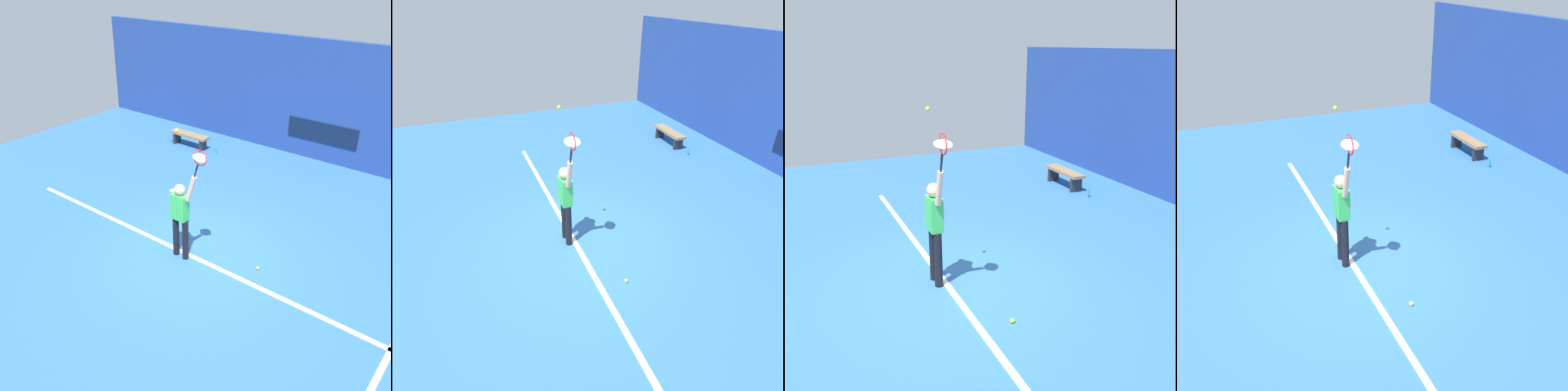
{
  "view_description": "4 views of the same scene",
  "coord_description": "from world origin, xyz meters",
  "views": [
    {
      "loc": [
        4.84,
        -6.15,
        5.58
      ],
      "look_at": [
        0.01,
        -0.02,
        1.38
      ],
      "focal_mm": 40.74,
      "sensor_mm": 36.0,
      "label": 1
    },
    {
      "loc": [
        5.13,
        -1.94,
        4.45
      ],
      "look_at": [
        -0.1,
        0.13,
        1.02
      ],
      "focal_mm": 30.75,
      "sensor_mm": 36.0,
      "label": 2
    },
    {
      "loc": [
        6.32,
        -2.38,
        3.72
      ],
      "look_at": [
        0.01,
        0.39,
        1.45
      ],
      "focal_mm": 42.63,
      "sensor_mm": 36.0,
      "label": 3
    },
    {
      "loc": [
        6.42,
        -2.41,
        4.77
      ],
      "look_at": [
        -0.27,
        0.29,
        1.15
      ],
      "focal_mm": 42.58,
      "sensor_mm": 36.0,
      "label": 4
    }
  ],
  "objects": [
    {
      "name": "court_baseline",
      "position": [
        0.0,
        -0.2,
        0.01
      ],
      "size": [
        10.0,
        0.1,
        0.01
      ],
      "primitive_type": "cube",
      "color": "white",
      "rests_on": "ground_plane"
    },
    {
      "name": "ground_plane",
      "position": [
        0.0,
        0.0,
        0.0
      ],
      "size": [
        18.0,
        18.0,
        0.0
      ],
      "primitive_type": "plane",
      "color": "#2D609E"
    },
    {
      "name": "tennis_ball",
      "position": [
        -0.16,
        -0.37,
        2.81
      ],
      "size": [
        0.07,
        0.07,
        0.07
      ],
      "primitive_type": "sphere",
      "color": "#CCE033"
    },
    {
      "name": "spare_ball",
      "position": [
        1.38,
        0.28,
        0.03
      ],
      "size": [
        0.07,
        0.07,
        0.07
      ],
      "primitive_type": "sphere",
      "color": "#CCE033",
      "rests_on": "ground_plane"
    },
    {
      "name": "court_bench",
      "position": [
        -3.87,
        4.59,
        0.34
      ],
      "size": [
        1.4,
        0.36,
        0.45
      ],
      "color": "olive",
      "rests_on": "ground_plane"
    },
    {
      "name": "tennis_player",
      "position": [
        -0.14,
        -0.32,
        1.01
      ],
      "size": [
        0.66,
        0.31,
        1.98
      ],
      "color": "black",
      "rests_on": "ground_plane"
    },
    {
      "name": "sponsor_banner_center",
      "position": [
        0.0,
        6.17,
        0.92
      ],
      "size": [
        2.2,
        0.03,
        0.6
      ],
      "primitive_type": "cube",
      "color": "#0C1933"
    },
    {
      "name": "back_wall",
      "position": [
        0.0,
        6.29,
        1.79
      ],
      "size": [
        18.0,
        0.2,
        3.58
      ],
      "primitive_type": "cube",
      "color": "navy",
      "rests_on": "ground_plane"
    },
    {
      "name": "water_bottle",
      "position": [
        -2.79,
        4.59,
        0.12
      ],
      "size": [
        0.07,
        0.07,
        0.24
      ],
      "primitive_type": "cylinder",
      "color": "#338CD8",
      "rests_on": "ground_plane"
    },
    {
      "name": "tennis_racket",
      "position": [
        0.34,
        -0.32,
        2.36
      ],
      "size": [
        0.39,
        0.27,
        0.63
      ],
      "color": "black"
    }
  ]
}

